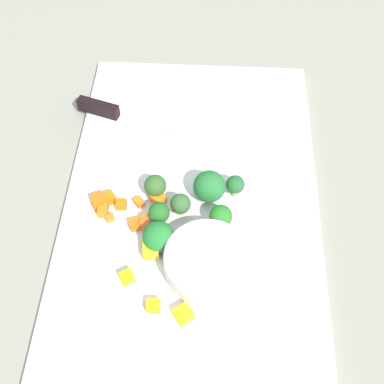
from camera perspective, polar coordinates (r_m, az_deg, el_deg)
The scene contains 25 objects.
ground_plane at distance 0.72m, azimuth 0.00°, elevation -1.04°, with size 4.00×4.00×0.00m, color gray.
cutting_board at distance 0.72m, azimuth 0.00°, elevation -0.76°, with size 0.54×0.34×0.01m, color white.
prep_bowl at distance 0.64m, azimuth 1.73°, elevation -7.68°, with size 0.11×0.11×0.03m, color white.
chef_knife at distance 0.80m, azimuth -5.96°, elevation 7.80°, with size 0.11×0.30×0.02m.
carrot_dice_0 at distance 0.71m, azimuth -9.01°, elevation -0.67°, with size 0.01×0.01×0.01m, color orange.
carrot_dice_1 at distance 0.70m, azimuth -5.77°, elevation -1.13°, with size 0.01×0.01×0.01m, color orange.
carrot_dice_2 at distance 0.69m, azimuth -8.91°, elevation -2.82°, with size 0.01×0.01×0.01m, color orange.
carrot_dice_3 at distance 0.70m, azimuth -7.69°, elevation -1.38°, with size 0.01×0.01×0.01m, color orange.
carrot_dice_4 at distance 0.70m, azimuth -3.68°, elevation -0.77°, with size 0.02×0.02×0.01m, color orange.
carrot_dice_5 at distance 0.68m, azimuth -6.14°, elevation -3.54°, with size 0.01×0.01×0.01m, color orange.
carrot_dice_6 at distance 0.70m, azimuth -9.66°, elevation -1.99°, with size 0.01×0.02×0.01m, color orange.
carrot_dice_7 at distance 0.71m, azimuth -10.02°, elevation -0.99°, with size 0.02×0.02×0.02m, color orange.
carrot_dice_8 at distance 0.68m, azimuth -4.84°, elevation -3.38°, with size 0.02×0.02×0.02m, color orange.
carrot_dice_9 at distance 0.68m, azimuth -3.59°, elevation -3.20°, with size 0.02×0.02×0.01m, color orange.
pepper_dice_0 at distance 0.63m, azimuth -4.19°, elevation -12.28°, with size 0.02×0.01×0.01m, color yellow.
pepper_dice_1 at distance 0.64m, azimuth -7.05°, elevation -9.22°, with size 0.02×0.01×0.01m, color yellow.
pepper_dice_2 at distance 0.62m, azimuth -0.78°, elevation -13.24°, with size 0.02×0.02×0.01m, color yellow.
pepper_dice_3 at distance 0.66m, azimuth -4.49°, elevation -6.36°, with size 0.02×0.02×0.02m, color yellow.
broccoli_floret_0 at distance 0.67m, azimuth 3.15°, elevation -2.68°, with size 0.03×0.03×0.04m.
broccoli_floret_1 at distance 0.69m, azimuth 1.90°, elevation 0.75°, with size 0.04×0.04×0.05m.
broccoli_floret_2 at distance 0.67m, azimuth -3.60°, elevation -2.31°, with size 0.03×0.03×0.04m.
broccoli_floret_3 at distance 0.68m, azimuth -1.26°, elevation -1.32°, with size 0.03×0.03×0.03m.
broccoli_floret_4 at distance 0.70m, azimuth 4.72°, elevation 0.78°, with size 0.02×0.02×0.03m.
broccoli_floret_5 at distance 0.70m, azimuth -4.04°, elevation 0.45°, with size 0.03×0.03×0.04m.
broccoli_floret_6 at distance 0.65m, azimuth -3.67°, elevation -4.88°, with size 0.04×0.04×0.04m.
Camera 1 is at (-0.42, -0.02, 0.59)m, focal length 49.03 mm.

